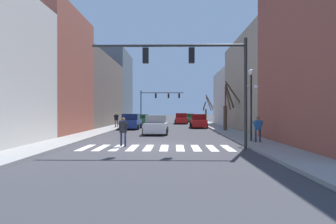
{
  "coord_description": "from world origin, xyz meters",
  "views": [
    {
      "loc": [
        0.98,
        -15.55,
        2.11
      ],
      "look_at": [
        0.11,
        24.94,
        1.92
      ],
      "focal_mm": 28.0,
      "sensor_mm": 36.0,
      "label": 1
    }
  ],
  "objects_px": {
    "pedestrian_on_left_sidewalk": "(116,118)",
    "pedestrian_near_right_corner": "(258,127)",
    "car_parked_right_near": "(181,119)",
    "street_lamp_right_corner": "(251,90)",
    "car_driving_toward_lane": "(190,118)",
    "traffic_signal_near": "(198,67)",
    "car_parked_left_mid": "(198,121)",
    "car_driving_away_lane": "(131,122)",
    "street_tree_left_near": "(207,110)",
    "pedestrian_crossing_street": "(123,129)",
    "car_parked_left_far": "(156,125)",
    "street_tree_left_far": "(227,108)",
    "car_at_intersection": "(143,119)",
    "traffic_signal_far": "(157,99)"
  },
  "relations": [
    {
      "from": "car_parked_right_near",
      "to": "pedestrian_crossing_street",
      "type": "relative_size",
      "value": 2.68
    },
    {
      "from": "pedestrian_on_left_sidewalk",
      "to": "car_parked_right_near",
      "type": "bearing_deg",
      "value": -176.58
    },
    {
      "from": "car_parked_right_near",
      "to": "traffic_signal_near",
      "type": "bearing_deg",
      "value": -179.71
    },
    {
      "from": "street_lamp_right_corner",
      "to": "street_tree_left_far",
      "type": "bearing_deg",
      "value": 87.93
    },
    {
      "from": "car_parked_left_far",
      "to": "pedestrian_crossing_street",
      "type": "relative_size",
      "value": 2.4
    },
    {
      "from": "street_lamp_right_corner",
      "to": "car_driving_toward_lane",
      "type": "bearing_deg",
      "value": 93.4
    },
    {
      "from": "car_parked_right_near",
      "to": "street_tree_left_near",
      "type": "bearing_deg",
      "value": -66.57
    },
    {
      "from": "car_driving_toward_lane",
      "to": "car_parked_right_near",
      "type": "height_order",
      "value": "car_parked_right_near"
    },
    {
      "from": "car_driving_away_lane",
      "to": "pedestrian_near_right_corner",
      "type": "bearing_deg",
      "value": -143.59
    },
    {
      "from": "car_driving_toward_lane",
      "to": "pedestrian_crossing_street",
      "type": "distance_m",
      "value": 35.45
    },
    {
      "from": "traffic_signal_near",
      "to": "pedestrian_on_left_sidewalk",
      "type": "distance_m",
      "value": 18.9
    },
    {
      "from": "car_parked_left_mid",
      "to": "pedestrian_on_left_sidewalk",
      "type": "xyz_separation_m",
      "value": [
        -9.95,
        -1.4,
        0.4
      ]
    },
    {
      "from": "pedestrian_on_left_sidewalk",
      "to": "pedestrian_near_right_corner",
      "type": "bearing_deg",
      "value": 77.87
    },
    {
      "from": "car_driving_away_lane",
      "to": "pedestrian_near_right_corner",
      "type": "height_order",
      "value": "pedestrian_near_right_corner"
    },
    {
      "from": "car_parked_left_mid",
      "to": "car_parked_right_near",
      "type": "bearing_deg",
      "value": 10.42
    },
    {
      "from": "traffic_signal_near",
      "to": "pedestrian_near_right_corner",
      "type": "relative_size",
      "value": 5.29
    },
    {
      "from": "car_parked_left_far",
      "to": "car_driving_away_lane",
      "type": "distance_m",
      "value": 7.41
    },
    {
      "from": "car_driving_toward_lane",
      "to": "pedestrian_on_left_sidewalk",
      "type": "relative_size",
      "value": 2.79
    },
    {
      "from": "car_parked_left_mid",
      "to": "street_tree_left_near",
      "type": "height_order",
      "value": "street_tree_left_near"
    },
    {
      "from": "traffic_signal_near",
      "to": "car_parked_left_far",
      "type": "distance_m",
      "value": 10.39
    },
    {
      "from": "traffic_signal_far",
      "to": "car_at_intersection",
      "type": "height_order",
      "value": "traffic_signal_far"
    },
    {
      "from": "car_at_intersection",
      "to": "car_driving_away_lane",
      "type": "relative_size",
      "value": 0.99
    },
    {
      "from": "car_parked_right_near",
      "to": "pedestrian_near_right_corner",
      "type": "distance_m",
      "value": 26.59
    },
    {
      "from": "street_tree_left_near",
      "to": "car_parked_left_mid",
      "type": "bearing_deg",
      "value": -102.09
    },
    {
      "from": "street_lamp_right_corner",
      "to": "car_at_intersection",
      "type": "xyz_separation_m",
      "value": [
        -10.08,
        25.07,
        -2.72
      ]
    },
    {
      "from": "traffic_signal_far",
      "to": "car_driving_toward_lane",
      "type": "height_order",
      "value": "traffic_signal_far"
    },
    {
      "from": "car_driving_toward_lane",
      "to": "pedestrian_near_right_corner",
      "type": "height_order",
      "value": "pedestrian_near_right_corner"
    },
    {
      "from": "traffic_signal_far",
      "to": "pedestrian_crossing_street",
      "type": "distance_m",
      "value": 32.06
    },
    {
      "from": "pedestrian_on_left_sidewalk",
      "to": "car_at_intersection",
      "type": "bearing_deg",
      "value": -151.18
    },
    {
      "from": "car_at_intersection",
      "to": "car_parked_right_near",
      "type": "height_order",
      "value": "car_parked_right_near"
    },
    {
      "from": "car_at_intersection",
      "to": "pedestrian_crossing_street",
      "type": "xyz_separation_m",
      "value": [
        2.01,
        -26.85,
        0.29
      ]
    },
    {
      "from": "traffic_signal_near",
      "to": "car_driving_away_lane",
      "type": "xyz_separation_m",
      "value": [
        -6.31,
        15.85,
        -3.72
      ]
    },
    {
      "from": "pedestrian_crossing_street",
      "to": "pedestrian_on_left_sidewalk",
      "type": "bearing_deg",
      "value": -50.63
    },
    {
      "from": "car_at_intersection",
      "to": "traffic_signal_far",
      "type": "bearing_deg",
      "value": -22.21
    },
    {
      "from": "pedestrian_near_right_corner",
      "to": "car_at_intersection",
      "type": "bearing_deg",
      "value": 109.86
    },
    {
      "from": "car_parked_left_mid",
      "to": "car_driving_away_lane",
      "type": "relative_size",
      "value": 0.95
    },
    {
      "from": "traffic_signal_far",
      "to": "car_parked_left_mid",
      "type": "xyz_separation_m",
      "value": [
        6.02,
        -14.77,
        -3.55
      ]
    },
    {
      "from": "traffic_signal_near",
      "to": "car_driving_away_lane",
      "type": "height_order",
      "value": "traffic_signal_near"
    },
    {
      "from": "street_lamp_right_corner",
      "to": "pedestrian_crossing_street",
      "type": "xyz_separation_m",
      "value": [
        -8.06,
        -1.77,
        -2.43
      ]
    },
    {
      "from": "traffic_signal_near",
      "to": "car_at_intersection",
      "type": "xyz_separation_m",
      "value": [
        -6.36,
        27.81,
        -3.81
      ]
    },
    {
      "from": "traffic_signal_far",
      "to": "car_driving_toward_lane",
      "type": "relative_size",
      "value": 1.59
    },
    {
      "from": "car_driving_away_lane",
      "to": "street_lamp_right_corner",
      "type": "bearing_deg",
      "value": -142.61
    },
    {
      "from": "traffic_signal_near",
      "to": "car_parked_right_near",
      "type": "relative_size",
      "value": 1.87
    },
    {
      "from": "pedestrian_on_left_sidewalk",
      "to": "pedestrian_crossing_street",
      "type": "bearing_deg",
      "value": 52.17
    },
    {
      "from": "car_driving_away_lane",
      "to": "car_parked_left_mid",
      "type": "bearing_deg",
      "value": -74.45
    },
    {
      "from": "pedestrian_crossing_street",
      "to": "pedestrian_near_right_corner",
      "type": "height_order",
      "value": "pedestrian_near_right_corner"
    },
    {
      "from": "car_parked_left_far",
      "to": "traffic_signal_near",
      "type": "bearing_deg",
      "value": 17.68
    },
    {
      "from": "car_parked_left_far",
      "to": "street_tree_left_far",
      "type": "bearing_deg",
      "value": 110.73
    },
    {
      "from": "car_driving_toward_lane",
      "to": "pedestrian_on_left_sidewalk",
      "type": "xyz_separation_m",
      "value": [
        -9.97,
        -19.2,
        0.44
      ]
    },
    {
      "from": "street_lamp_right_corner",
      "to": "car_parked_left_far",
      "type": "bearing_deg",
      "value": 135.69
    }
  ]
}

